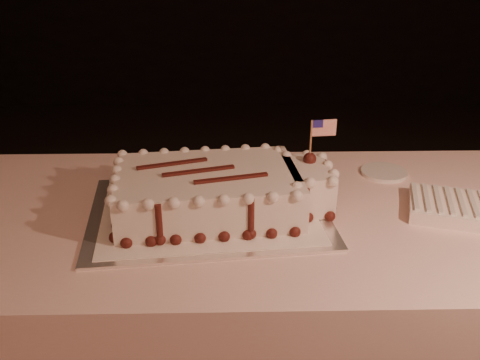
{
  "coord_description": "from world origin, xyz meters",
  "views": [
    {
      "loc": [
        -0.27,
        -0.6,
        1.4
      ],
      "look_at": [
        -0.24,
        0.59,
        0.84
      ],
      "focal_mm": 40.0,
      "sensor_mm": 36.0,
      "label": 1
    }
  ],
  "objects_px": {
    "banquet_table": "(324,326)",
    "cake_board": "(208,212)",
    "sheet_cake": "(220,190)",
    "napkin_stack": "(460,208)",
    "side_plate": "(384,172)"
  },
  "relations": [
    {
      "from": "sheet_cake",
      "to": "napkin_stack",
      "type": "distance_m",
      "value": 0.6
    },
    {
      "from": "cake_board",
      "to": "side_plate",
      "type": "height_order",
      "value": "side_plate"
    },
    {
      "from": "banquet_table",
      "to": "sheet_cake",
      "type": "xyz_separation_m",
      "value": [
        -0.29,
        -0.01,
        0.44
      ]
    },
    {
      "from": "napkin_stack",
      "to": "side_plate",
      "type": "distance_m",
      "value": 0.28
    },
    {
      "from": "banquet_table",
      "to": "cake_board",
      "type": "distance_m",
      "value": 0.5
    },
    {
      "from": "banquet_table",
      "to": "napkin_stack",
      "type": "bearing_deg",
      "value": -5.4
    },
    {
      "from": "banquet_table",
      "to": "cake_board",
      "type": "bearing_deg",
      "value": -178.12
    },
    {
      "from": "banquet_table",
      "to": "side_plate",
      "type": "xyz_separation_m",
      "value": [
        0.19,
        0.22,
        0.38
      ]
    },
    {
      "from": "banquet_table",
      "to": "cake_board",
      "type": "height_order",
      "value": "cake_board"
    },
    {
      "from": "sheet_cake",
      "to": "side_plate",
      "type": "bearing_deg",
      "value": 25.48
    },
    {
      "from": "cake_board",
      "to": "sheet_cake",
      "type": "height_order",
      "value": "sheet_cake"
    },
    {
      "from": "cake_board",
      "to": "side_plate",
      "type": "distance_m",
      "value": 0.56
    },
    {
      "from": "sheet_cake",
      "to": "napkin_stack",
      "type": "height_order",
      "value": "sheet_cake"
    },
    {
      "from": "banquet_table",
      "to": "napkin_stack",
      "type": "height_order",
      "value": "napkin_stack"
    },
    {
      "from": "cake_board",
      "to": "sheet_cake",
      "type": "bearing_deg",
      "value": 0.41
    }
  ]
}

